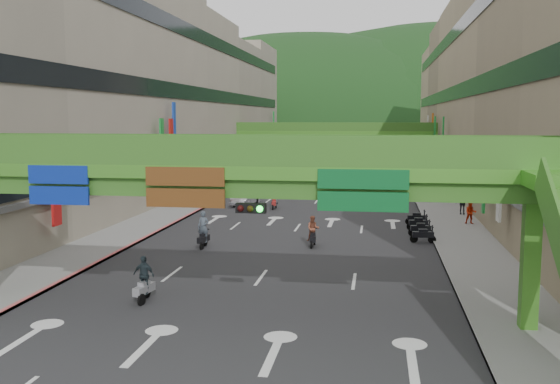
{
  "coord_description": "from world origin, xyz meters",
  "views": [
    {
      "loc": [
        5.47,
        -17.09,
        7.76
      ],
      "look_at": [
        0.0,
        18.0,
        3.5
      ],
      "focal_mm": 40.0,
      "sensor_mm": 36.0,
      "label": 1
    }
  ],
  "objects_px": {
    "scooter_rider_near": "(203,231)",
    "scooter_rider_mid": "(313,231)",
    "car_silver": "(246,197)",
    "car_yellow": "(375,175)",
    "overpass_near": "(252,187)",
    "pedestrian_red": "(471,215)"
  },
  "relations": [
    {
      "from": "car_silver",
      "to": "car_yellow",
      "type": "xyz_separation_m",
      "value": [
        11.2,
        22.83,
        0.03
      ]
    },
    {
      "from": "scooter_rider_mid",
      "to": "car_silver",
      "type": "height_order",
      "value": "scooter_rider_mid"
    },
    {
      "from": "car_yellow",
      "to": "pedestrian_red",
      "type": "relative_size",
      "value": 2.69
    },
    {
      "from": "scooter_rider_near",
      "to": "car_yellow",
      "type": "height_order",
      "value": "scooter_rider_near"
    },
    {
      "from": "scooter_rider_mid",
      "to": "car_silver",
      "type": "xyz_separation_m",
      "value": [
        -7.69,
        16.9,
        -0.25
      ]
    },
    {
      "from": "overpass_near",
      "to": "scooter_rider_mid",
      "type": "height_order",
      "value": "overpass_near"
    },
    {
      "from": "scooter_rider_mid",
      "to": "car_yellow",
      "type": "height_order",
      "value": "scooter_rider_mid"
    },
    {
      "from": "pedestrian_red",
      "to": "scooter_rider_near",
      "type": "bearing_deg",
      "value": -145.82
    },
    {
      "from": "scooter_rider_near",
      "to": "car_silver",
      "type": "bearing_deg",
      "value": 93.94
    },
    {
      "from": "scooter_rider_near",
      "to": "car_silver",
      "type": "relative_size",
      "value": 0.51
    },
    {
      "from": "scooter_rider_mid",
      "to": "pedestrian_red",
      "type": "xyz_separation_m",
      "value": [
        10.45,
        9.08,
        -0.15
      ]
    },
    {
      "from": "scooter_rider_mid",
      "to": "car_yellow",
      "type": "relative_size",
      "value": 0.43
    },
    {
      "from": "overpass_near",
      "to": "scooter_rider_mid",
      "type": "xyz_separation_m",
      "value": [
        0.82,
        14.28,
        -4.24
      ]
    },
    {
      "from": "car_yellow",
      "to": "scooter_rider_near",
      "type": "bearing_deg",
      "value": -107.8
    },
    {
      "from": "scooter_rider_near",
      "to": "scooter_rider_mid",
      "type": "bearing_deg",
      "value": 11.66
    },
    {
      "from": "car_yellow",
      "to": "car_silver",
      "type": "bearing_deg",
      "value": -120.31
    },
    {
      "from": "car_silver",
      "to": "pedestrian_red",
      "type": "bearing_deg",
      "value": -15.44
    },
    {
      "from": "scooter_rider_near",
      "to": "car_yellow",
      "type": "xyz_separation_m",
      "value": [
        9.94,
        41.06,
        -0.31
      ]
    },
    {
      "from": "scooter_rider_near",
      "to": "scooter_rider_mid",
      "type": "height_order",
      "value": "scooter_rider_near"
    },
    {
      "from": "car_yellow",
      "to": "pedestrian_red",
      "type": "bearing_deg",
      "value": -81.44
    },
    {
      "from": "car_silver",
      "to": "car_yellow",
      "type": "relative_size",
      "value": 0.99
    },
    {
      "from": "overpass_near",
      "to": "scooter_rider_near",
      "type": "distance_m",
      "value": 14.72
    }
  ]
}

